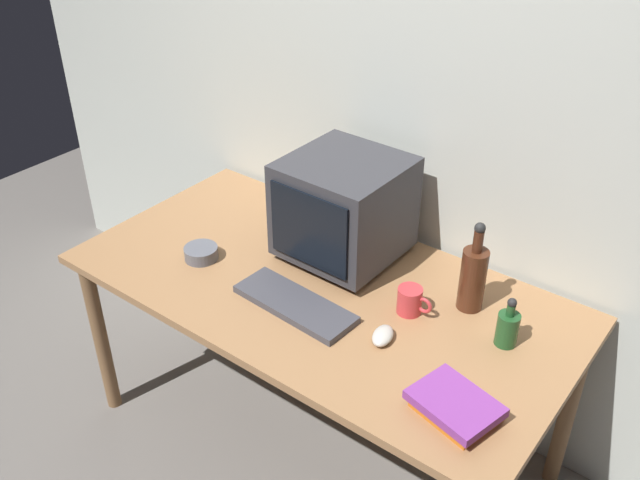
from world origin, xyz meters
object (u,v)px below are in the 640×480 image
(crt_monitor, at_px, (344,208))
(cd_spindle, at_px, (201,253))
(bottle_tall, at_px, (473,277))
(bottle_short, at_px, (508,327))
(keyboard, at_px, (295,304))
(mug, at_px, (410,301))
(book_stack, at_px, (455,406))
(computer_mouse, at_px, (383,336))

(crt_monitor, distance_m, cd_spindle, 0.53)
(bottle_tall, relative_size, bottle_short, 1.88)
(keyboard, distance_m, mug, 0.37)
(bottle_tall, distance_m, bottle_short, 0.20)
(crt_monitor, xyz_separation_m, book_stack, (0.68, -0.43, -0.16))
(bottle_short, xyz_separation_m, book_stack, (0.02, -0.35, -0.03))
(book_stack, bearing_deg, computer_mouse, 157.32)
(crt_monitor, xyz_separation_m, mug, (0.36, -0.14, -0.15))
(bottle_short, relative_size, book_stack, 0.65)
(bottle_tall, height_order, bottle_short, bottle_tall)
(bottle_short, height_order, book_stack, bottle_short)
(bottle_tall, height_order, book_stack, bottle_tall)
(mug, bearing_deg, keyboard, -146.47)
(bottle_short, height_order, mug, bottle_short)
(book_stack, bearing_deg, crt_monitor, 147.52)
(mug, bearing_deg, book_stack, -42.87)
(crt_monitor, xyz_separation_m, keyboard, (0.05, -0.34, -0.18))
(computer_mouse, bearing_deg, crt_monitor, 125.48)
(cd_spindle, bearing_deg, bottle_short, 12.57)
(computer_mouse, distance_m, bottle_short, 0.37)
(bottle_short, bearing_deg, cd_spindle, -167.43)
(book_stack, xyz_separation_m, mug, (-0.32, 0.30, 0.02))
(keyboard, relative_size, bottle_short, 2.51)
(crt_monitor, height_order, cd_spindle, crt_monitor)
(computer_mouse, bearing_deg, cd_spindle, 166.63)
(computer_mouse, height_order, cd_spindle, cd_spindle)
(keyboard, xyz_separation_m, bottle_tall, (0.44, 0.34, 0.11))
(crt_monitor, distance_m, book_stack, 0.83)
(computer_mouse, distance_m, bottle_tall, 0.35)
(mug, distance_m, cd_spindle, 0.77)
(crt_monitor, height_order, book_stack, crt_monitor)
(crt_monitor, xyz_separation_m, bottle_tall, (0.50, 0.01, -0.07))
(bottle_short, relative_size, cd_spindle, 1.40)
(crt_monitor, height_order, mug, crt_monitor)
(keyboard, distance_m, cd_spindle, 0.44)
(mug, height_order, cd_spindle, mug)
(crt_monitor, relative_size, computer_mouse, 3.93)
(computer_mouse, height_order, mug, mug)
(book_stack, bearing_deg, keyboard, 171.34)
(keyboard, height_order, computer_mouse, computer_mouse)
(computer_mouse, distance_m, mug, 0.17)
(bottle_tall, bearing_deg, cd_spindle, -159.53)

